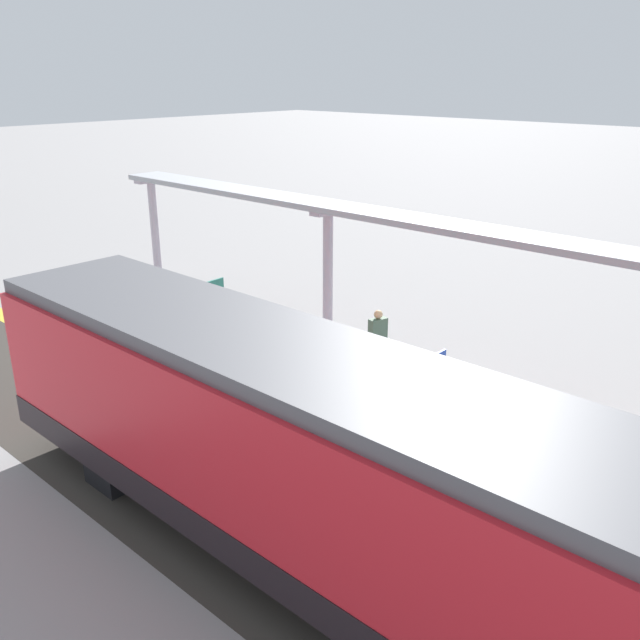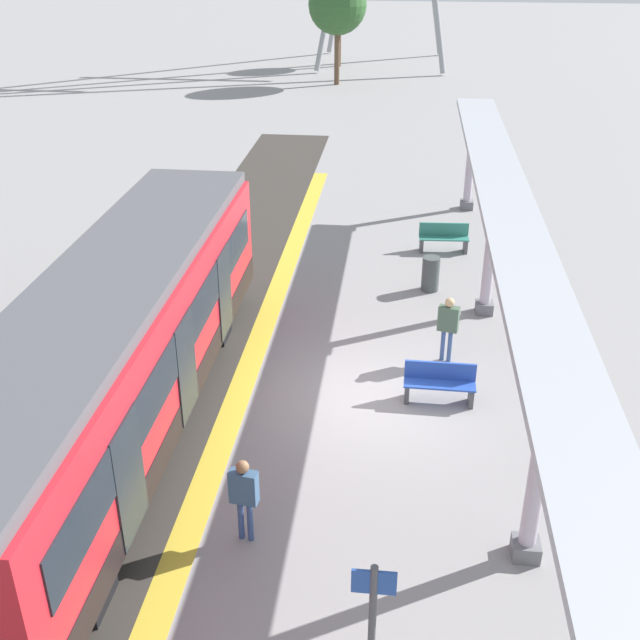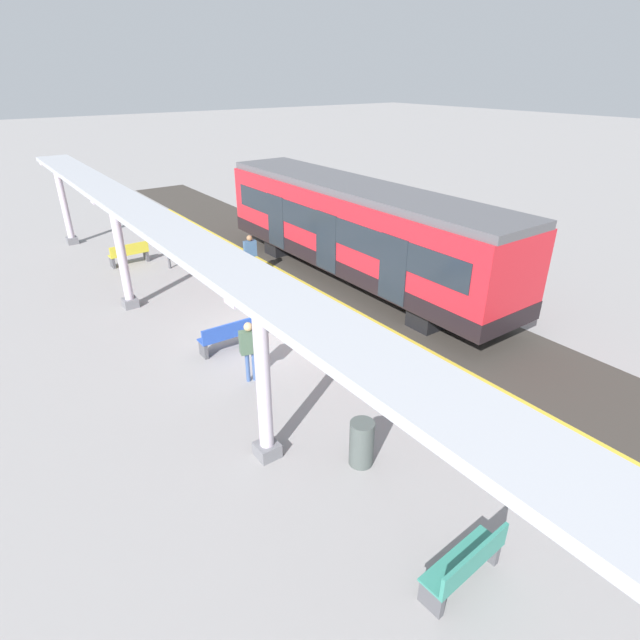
{
  "view_description": "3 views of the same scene",
  "coord_description": "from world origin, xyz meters",
  "views": [
    {
      "loc": [
        -10.8,
        -7.57,
        7.03
      ],
      "look_at": [
        -0.18,
        2.08,
        1.76
      ],
      "focal_mm": 38.09,
      "sensor_mm": 36.0,
      "label": 1
    },
    {
      "loc": [
        0.43,
        -14.09,
        9.17
      ],
      "look_at": [
        -1.23,
        1.03,
        1.29
      ],
      "focal_mm": 43.86,
      "sensor_mm": 36.0,
      "label": 2
    },
    {
      "loc": [
        6.41,
        11.32,
        6.9
      ],
      "look_at": [
        -0.33,
        2.02,
        1.2
      ],
      "focal_mm": 28.19,
      "sensor_mm": 36.0,
      "label": 3
    }
  ],
  "objects": [
    {
      "name": "canopy_pillar_second",
      "position": [
        2.68,
        -4.35,
        1.81
      ],
      "size": [
        1.1,
        0.44,
        3.57
      ],
      "color": "slate",
      "rests_on": "ground"
    },
    {
      "name": "canopy_beam",
      "position": [
        2.68,
        -0.05,
        3.65
      ],
      "size": [
        1.2,
        26.0,
        0.16
      ],
      "primitive_type": "cube",
      "color": "#A8AAB2",
      "rests_on": "canopy_pillar_nearest"
    },
    {
      "name": "tactile_edge_strip",
      "position": [
        -2.87,
        0.0,
        0.0
      ],
      "size": [
        0.54,
        32.44,
        0.01
      ],
      "primitive_type": "cube",
      "color": "gold",
      "rests_on": "ground"
    },
    {
      "name": "canopy_pillar_fourth",
      "position": [
        2.68,
        12.55,
        1.81
      ],
      "size": [
        1.1,
        0.44,
        3.57
      ],
      "color": "slate",
      "rests_on": "ground"
    },
    {
      "name": "bench_near_end",
      "position": [
        1.75,
        8.54,
        0.44
      ],
      "size": [
        1.52,
        0.52,
        0.86
      ],
      "color": "#317F6F",
      "rests_on": "ground"
    },
    {
      "name": "bench_mid_platform",
      "position": [
        1.41,
        0.09,
        0.44
      ],
      "size": [
        1.51,
        0.47,
        0.86
      ],
      "color": "#2649AB",
      "rests_on": "ground"
    },
    {
      "name": "platform_info_sign",
      "position": [
        0.32,
        -7.08,
        1.33
      ],
      "size": [
        0.56,
        0.1,
        2.2
      ],
      "color": "#4C4C51",
      "rests_on": "ground"
    },
    {
      "name": "passenger_by_the_benches",
      "position": [
        1.6,
        1.79,
        1.0
      ],
      "size": [
        0.5,
        0.32,
        1.6
      ],
      "color": "#395387",
      "rests_on": "ground"
    },
    {
      "name": "train_near_carriage",
      "position": [
        -4.73,
        -1.9,
        1.83
      ],
      "size": [
        2.65,
        13.11,
        3.48
      ],
      "color": "red",
      "rests_on": "ground"
    },
    {
      "name": "ground_plane",
      "position": [
        0.0,
        0.0,
        0.0
      ],
      "size": [
        176.0,
        176.0,
        0.0
      ],
      "primitive_type": "plane",
      "color": "gray"
    },
    {
      "name": "tree_left_background",
      "position": [
        -4.39,
        41.25,
        3.89
      ],
      "size": [
        2.74,
        2.74,
        5.29
      ],
      "color": "brown",
      "rests_on": "ground"
    },
    {
      "name": "passenger_waiting_near_edge",
      "position": [
        -1.85,
        -4.46,
        0.99
      ],
      "size": [
        0.48,
        0.27,
        1.58
      ],
      "color": "#344A7E",
      "rests_on": "ground"
    },
    {
      "name": "trash_bin",
      "position": [
        1.3,
        5.63,
        0.48
      ],
      "size": [
        0.48,
        0.48,
        0.97
      ],
      "primitive_type": "cylinder",
      "color": "#454D4B",
      "rests_on": "ground"
    },
    {
      "name": "canopy_pillar_third",
      "position": [
        2.68,
        4.39,
        1.81
      ],
      "size": [
        1.1,
        0.44,
        3.57
      ],
      "color": "slate",
      "rests_on": "ground"
    },
    {
      "name": "tree_right_background",
      "position": [
        -3.92,
        34.78,
        4.54
      ],
      "size": [
        3.44,
        3.44,
        6.29
      ],
      "color": "brown",
      "rests_on": "ground"
    },
    {
      "name": "trackbed",
      "position": [
        -4.73,
        0.0,
        0.0
      ],
      "size": [
        3.2,
        44.44,
        0.01
      ],
      "primitive_type": "cube",
      "color": "#38332D",
      "rests_on": "ground"
    }
  ]
}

